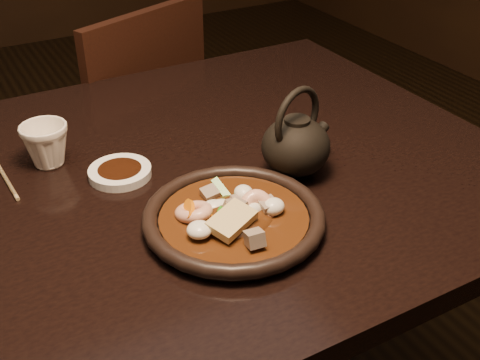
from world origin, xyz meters
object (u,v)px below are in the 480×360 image
tea_cup (46,144)px  chair (126,142)px  teapot (296,143)px  table (60,244)px  plate (234,218)px

tea_cup → chair: bearing=59.5°
chair → tea_cup: chair is taller
tea_cup → teapot: size_ratio=0.53×
table → plate: plate is taller
tea_cup → teapot: 0.43m
table → tea_cup: bearing=77.0°
plate → teapot: 0.19m
table → chair: 0.74m
table → teapot: size_ratio=10.24×
chair → teapot: bearing=72.7°
table → chair: bearing=62.7°
chair → plate: chair is taller
table → plate: (0.23, -0.19, 0.09)m
table → teapot: (0.39, -0.11, 0.14)m
tea_cup → teapot: (0.36, -0.24, 0.02)m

